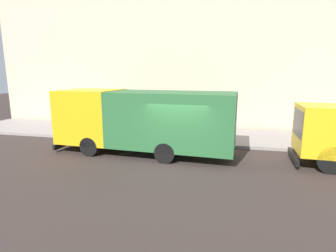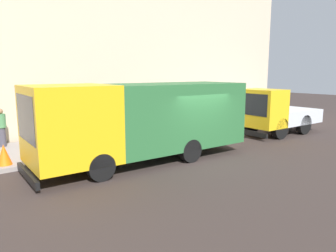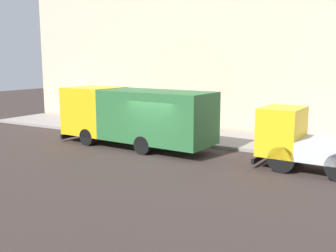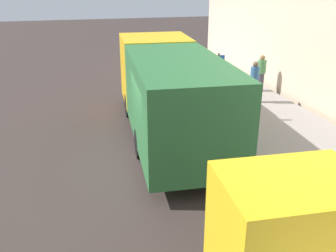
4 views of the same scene
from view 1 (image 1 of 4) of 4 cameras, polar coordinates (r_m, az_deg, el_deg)
The scene contains 8 objects.
ground at distance 10.92m, azimuth 1.85°, elevation -8.43°, with size 80.00×80.00×0.00m, color #352B28.
sidewalk at distance 15.71m, azimuth 5.39°, elevation -2.03°, with size 4.16×30.00×0.16m, color gray.
building_facade at distance 18.03m, azimuth 6.90°, elevation 19.15°, with size 0.50×30.00×12.35m, color beige.
large_utility_truck at distance 12.19m, azimuth -5.27°, elevation 1.64°, with size 3.00×8.45×2.93m.
pedestrian_walking at distance 16.93m, azimuth -8.25°, elevation 2.29°, with size 0.49×0.49×1.72m.
pedestrian_standing at distance 18.47m, azimuth -11.28°, elevation 2.76°, with size 0.42×0.42×1.64m.
traffic_cone_orange at distance 16.14m, azimuth -17.52°, elevation -0.56°, with size 0.50×0.50×0.72m, color orange.
street_sign_post at distance 14.27m, azimuth -5.69°, elevation 2.83°, with size 0.44×0.08×2.43m.
Camera 1 is at (-10.09, -1.94, 3.68)m, focal length 28.00 mm.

